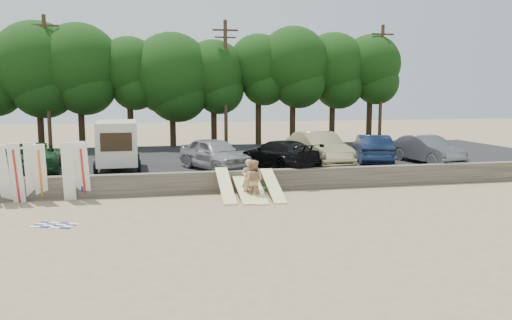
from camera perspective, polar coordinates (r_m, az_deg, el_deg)
The scene contains 28 objects.
ground at distance 20.50m, azimuth -2.32°, elevation -5.30°, with size 120.00×120.00×0.00m, color tan.
seawall at distance 23.31m, azimuth -3.56°, elevation -2.48°, with size 44.00×0.50×1.00m, color #6B6356.
parking_lot at distance 30.68m, azimuth -5.60°, elevation -0.33°, with size 44.00×14.50×0.70m, color #282828.
treeline at distance 37.29m, azimuth -9.10°, elevation 10.38°, with size 32.36×6.28×8.88m.
utility_poles at distance 36.11m, azimuth -3.49°, elevation 8.97°, with size 25.80×0.26×9.00m.
box_trailer at distance 26.43m, azimuth -15.60°, elevation 1.92°, with size 2.37×3.98×2.47m.
car_1 at distance 27.11m, azimuth -24.05°, elevation 0.30°, with size 2.45×5.32×1.48m, color #17401E.
car_2 at distance 25.51m, azimuth -4.72°, elevation 0.70°, with size 1.93×4.79×1.63m, color gray.
car_3 at distance 26.14m, azimuth 2.61°, elevation 0.70°, with size 2.05×5.04×1.46m, color black.
car_4 at distance 27.48m, azimuth 7.18°, elevation 1.32°, with size 1.88×5.40×1.78m, color tan.
car_5 at distance 28.70m, azimuth 13.13°, elevation 1.26°, with size 1.69×4.83×1.59m, color #0E1932.
car_6 at distance 29.49m, azimuth 18.97°, elevation 1.15°, with size 1.63×4.66×1.54m, color #515356.
surfboard_upright_1 at distance 23.22m, azimuth -26.94°, elevation -1.45°, with size 0.50×0.06×2.60m, color white.
surfboard_upright_2 at distance 23.03m, azimuth -25.71°, elevation -1.38°, with size 0.50×0.06×2.60m, color white.
surfboard_upright_3 at distance 23.13m, azimuth -24.29°, elevation -1.25°, with size 0.50×0.06×2.60m, color white.
surfboard_upright_4 at distance 22.94m, azimuth -23.42°, elevation -1.36°, with size 0.50×0.06×2.60m, color white.
surfboard_upright_5 at distance 22.67m, azimuth -20.65°, elevation -1.25°, with size 0.50×0.06×2.60m, color white.
surfboard_upright_6 at distance 22.79m, azimuth -19.37°, elevation -1.13°, with size 0.50×0.06×2.60m, color white.
surfboard_upright_7 at distance 22.69m, azimuth -19.16°, elevation -1.22°, with size 0.50×0.06×2.60m, color white.
surfboard_low_0 at distance 21.89m, azimuth -3.51°, elevation -2.90°, with size 0.56×3.00×0.07m, color #FFF8A0.
surfboard_low_1 at distance 21.94m, azimuth -1.47°, elevation -3.31°, with size 0.56×3.00×0.07m, color #FFF8A0.
surfboard_low_2 at distance 21.87m, azimuth -0.02°, elevation -3.20°, with size 0.56×3.00×0.07m, color #FFF8A0.
surfboard_low_3 at distance 22.07m, azimuth 1.94°, elevation -2.92°, with size 0.56×3.00×0.07m, color #FFF8A0.
beachgoer_a at distance 21.62m, azimuth -0.89°, elevation -2.23°, with size 0.64×0.42×1.77m, color tan.
beachgoer_b at distance 21.40m, azimuth -0.27°, elevation -2.33°, with size 0.86×0.67×1.77m, color tan.
cooler at distance 22.73m, azimuth 0.55°, elevation -3.60°, with size 0.38×0.30×0.32m, color #238249.
gear_bag at distance 22.72m, azimuth -0.89°, elevation -3.73°, with size 0.30×0.25×0.22m, color #DC4B19.
beach_towel at distance 18.97m, azimuth -22.02°, elevation -6.91°, with size 1.50×1.50×0.00m, color white.
Camera 1 is at (-3.31, -19.71, 4.60)m, focal length 35.00 mm.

